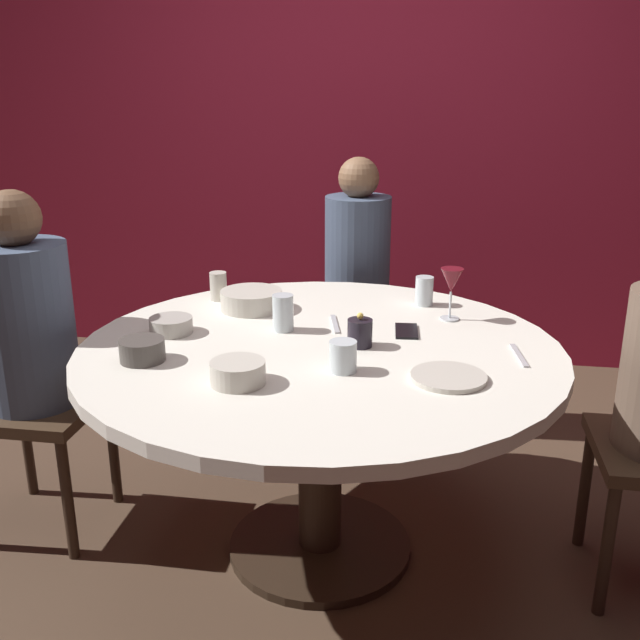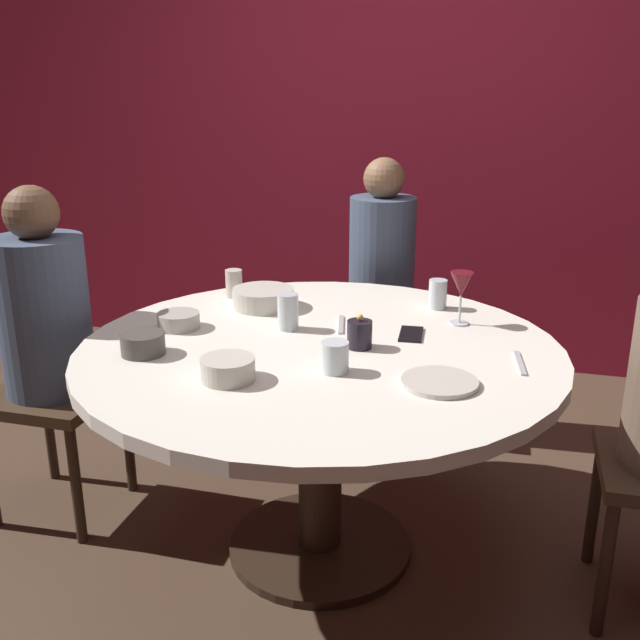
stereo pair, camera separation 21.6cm
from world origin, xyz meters
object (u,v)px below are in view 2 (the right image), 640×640
Objects in this scene: bowl_small_white at (228,369)px; cup_center_front at (288,312)px; bowl_salad_center at (263,298)px; cup_by_right_diner at (234,283)px; dining_table at (320,385)px; bowl_serving_large at (179,320)px; seated_diner_back at (382,267)px; dinner_plate at (439,382)px; seated_diner_left at (45,320)px; cup_near_candle at (438,294)px; wine_glass at (461,286)px; candle_holder at (360,334)px; bowl_sauce_side at (143,344)px; cup_by_left_diner at (335,357)px; cell_phone at (411,334)px.

bowl_small_white is 1.25× the size of cup_center_front.
cup_by_right_diner is at bearing 147.43° from bowl_salad_center.
dining_table is 10.77× the size of bowl_serving_large.
cup_center_front reaches higher than bowl_serving_large.
dinner_plate is (0.38, -1.22, 0.01)m from seated_diner_back.
seated_diner_left reaches higher than cup_by_right_diner.
dinner_plate is 1.98× the size of cup_near_candle.
seated_diner_left is 0.99× the size of seated_diner_back.
wine_glass is at bearing 48.88° from bowl_small_white.
candle_holder is 1.03× the size of cup_by_right_diner.
cup_by_left_diner is (0.57, 0.01, 0.01)m from bowl_sauce_side.
bowl_salad_center is (0.66, 0.32, 0.04)m from seated_diner_left.
cell_phone is at bearing 26.68° from bowl_sauce_side.
bowl_small_white is (0.32, -0.36, 0.01)m from bowl_serving_large.
dining_table is at bearing 23.37° from bowl_sauce_side.
bowl_sauce_side is (0.48, -0.21, 0.04)m from seated_diner_left.
wine_glass reaches higher than cup_by_right_diner.
bowl_sauce_side is at bearing 179.97° from dinner_plate.
bowl_serving_large is at bearing -174.45° from cell_phone.
candle_holder is at bearing 5.23° from dining_table.
dinner_plate is 1.40× the size of bowl_small_white.
seated_diner_left reaches higher than bowl_salad_center.
seated_diner_back is 0.75m from bowl_salad_center.
seated_diner_back is 0.62m from cup_near_candle.
seated_diner_left is 13.48× the size of cup_by_left_diner.
seated_diner_left reaches higher than bowl_small_white.
seated_diner_left is 1.22m from cell_phone.
cup_by_left_diner is 0.81m from cup_by_right_diner.
seated_diner_back is at bearing 102.41° from cell_phone.
wine_glass is 0.86× the size of dinner_plate.
dining_table is 14.19× the size of cup_near_candle.
seated_diner_back is 1.21m from cup_by_left_diner.
cup_near_candle reaches higher than bowl_small_white.
cup_by_right_diner is (0.52, 0.41, 0.06)m from seated_diner_left.
dining_table is 0.40m from bowl_small_white.
bowl_serving_large is 0.36m from cup_center_front.
cup_center_front is (-0.44, -0.35, 0.01)m from cup_near_candle.
seated_diner_back is 1.31m from bowl_sauce_side.
seated_diner_back reaches higher than cup_center_front.
wine_glass is 0.82× the size of bowl_salad_center.
bowl_small_white is at bearing -93.71° from cup_center_front.
cup_center_front is (0.16, -0.20, 0.02)m from bowl_salad_center.
seated_diner_back is (0.96, 1.01, 0.01)m from seated_diner_left.
cup_by_right_diner is (-0.56, 0.40, 0.01)m from candle_holder.
seated_diner_left is (-0.96, 0.00, 0.13)m from dining_table.
cup_by_left_diner reaches higher than bowl_sauce_side.
cup_center_front is at bearing 86.29° from bowl_small_white.
wine_glass is 0.69m from bowl_salad_center.
bowl_sauce_side is (-0.60, -0.22, -0.01)m from candle_holder.
candle_holder is at bearing 6.79° from seated_diner_back.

